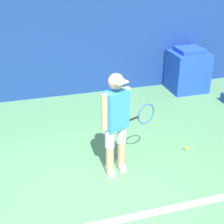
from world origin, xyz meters
TOP-DOWN VIEW (x-y plane):
  - ground_plane at (0.00, 0.00)m, footprint 24.00×24.00m
  - back_wall at (0.00, 3.73)m, footprint 24.00×0.10m
  - court_baseline at (0.00, -0.41)m, footprint 21.60×0.10m
  - tennis_player at (0.50, 0.58)m, footprint 0.94×0.47m
  - tennis_ball at (1.81, 0.79)m, footprint 0.07×0.07m
  - covered_chair at (3.08, 3.23)m, footprint 0.86×0.80m

SIDE VIEW (x-z plane):
  - ground_plane at x=0.00m, z-range 0.00..0.00m
  - court_baseline at x=0.00m, z-range 0.00..0.01m
  - tennis_ball at x=1.81m, z-range 0.00..0.07m
  - covered_chair at x=3.08m, z-range -0.02..1.02m
  - tennis_player at x=0.50m, z-range 0.08..1.67m
  - back_wall at x=0.00m, z-range 0.00..2.71m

